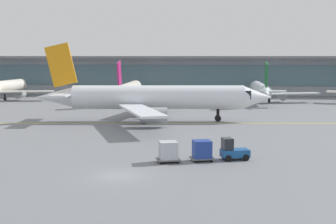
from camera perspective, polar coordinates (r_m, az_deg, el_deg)
name	(u,v)px	position (r m, az deg, el deg)	size (l,w,h in m)	color
ground_plane	(120,176)	(39.68, -5.75, -7.55)	(400.00, 400.00, 0.00)	slate
taxiway_centreline_stripe	(157,123)	(69.50, -1.32, -1.34)	(110.00, 0.36, 0.01)	yellow
terminal_concourse	(183,75)	(122.02, 1.83, 4.46)	(223.61, 11.00, 9.60)	#8C939E
gate_airplane_1	(0,88)	(112.12, -19.36, 2.75)	(25.44, 27.43, 9.08)	silver
gate_airplane_2	(129,89)	(101.87, -4.69, 2.71)	(24.77, 26.55, 8.82)	silver
gate_airplane_3	(260,90)	(102.86, 10.89, 2.62)	(24.40, 26.15, 8.69)	silver
taxiing_regional_jet	(155,98)	(71.09, -1.51, 1.67)	(35.25, 32.63, 11.67)	silver
baggage_tug	(233,150)	(45.60, 7.68, -4.55)	(2.88, 2.17, 2.10)	#194C8C
cargo_dolly_lead	(202,150)	(44.76, 4.06, -4.51)	(2.45, 2.10, 1.94)	#595B60
cargo_dolly_trailing	(168,151)	(44.11, 0.03, -4.66)	(2.45, 2.10, 1.94)	#595B60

